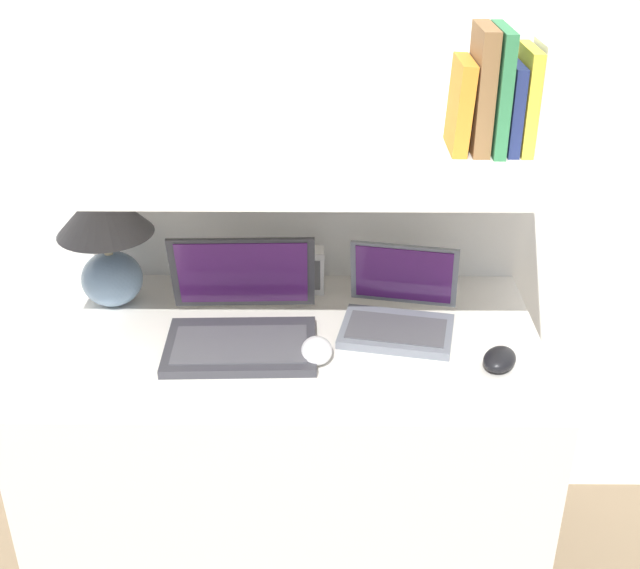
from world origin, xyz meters
name	(u,v)px	position (x,y,z in m)	size (l,w,h in m)	color
wall_back	(292,101)	(0.00, 0.70, 1.20)	(6.00, 0.05, 2.40)	white
desk	(291,466)	(0.00, 0.32, 0.37)	(1.16, 0.64, 0.75)	silver
back_riser	(295,327)	(0.00, 0.66, 0.58)	(1.16, 0.04, 1.15)	white
shelf	(286,154)	(0.00, 0.39, 1.17)	(1.16, 0.57, 0.03)	silver
table_lamp	(106,232)	(-0.44, 0.49, 0.94)	(0.23, 0.23, 0.31)	#7593B2
laptop_large	(241,322)	(-0.10, 0.32, 0.80)	(0.35, 0.30, 0.22)	#333338
laptop_small	(399,312)	(0.26, 0.37, 0.79)	(0.29, 0.27, 0.19)	slate
computer_mouse	(317,350)	(0.07, 0.24, 0.77)	(0.07, 0.10, 0.04)	white
second_mouse	(500,359)	(0.46, 0.20, 0.77)	(0.10, 0.11, 0.04)	black
router_box	(305,271)	(0.03, 0.55, 0.81)	(0.10, 0.05, 0.12)	white
book_white	(543,97)	(0.53, 0.39, 1.29)	(0.04, 0.12, 0.22)	silver
book_yellow	(526,99)	(0.50, 0.39, 1.29)	(0.02, 0.15, 0.21)	gold
book_navy	(511,106)	(0.47, 0.39, 1.27)	(0.02, 0.15, 0.18)	navy
book_green	(498,90)	(0.44, 0.39, 1.31)	(0.02, 0.17, 0.25)	#2D7042
book_brown	(481,89)	(0.40, 0.39, 1.31)	(0.03, 0.15, 0.25)	brown
book_orange	(460,105)	(0.36, 0.39, 1.27)	(0.04, 0.14, 0.19)	orange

